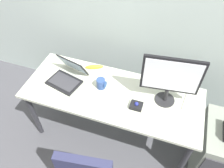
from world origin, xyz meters
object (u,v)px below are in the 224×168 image
(trackball_mouse, at_px, (136,105))
(paper_notepad, at_px, (192,104))
(keyboard, at_px, (105,101))
(coffee_mug, at_px, (101,84))
(file_cabinet, at_px, (220,150))
(banana, at_px, (94,67))
(laptop, at_px, (67,76))
(monitor_main, at_px, (171,78))

(trackball_mouse, bearing_deg, paper_notepad, 22.13)
(keyboard, height_order, paper_notepad, keyboard)
(coffee_mug, relative_size, paper_notepad, 0.51)
(file_cabinet, bearing_deg, banana, 167.71)
(laptop, distance_m, banana, 0.31)
(monitor_main, xyz_separation_m, laptop, (-0.96, -0.05, -0.24))
(keyboard, bearing_deg, trackball_mouse, 6.89)
(monitor_main, relative_size, banana, 2.64)
(laptop, relative_size, trackball_mouse, 3.48)
(paper_notepad, bearing_deg, file_cabinet, -21.34)
(laptop, bearing_deg, trackball_mouse, -8.73)
(file_cabinet, xyz_separation_m, paper_notepad, (-0.37, 0.14, 0.39))
(keyboard, xyz_separation_m, coffee_mug, (-0.09, 0.16, 0.04))
(monitor_main, relative_size, keyboard, 1.20)
(keyboard, relative_size, paper_notepad, 2.01)
(keyboard, xyz_separation_m, banana, (-0.26, 0.38, 0.01))
(trackball_mouse, bearing_deg, keyboard, -173.11)
(coffee_mug, height_order, paper_notepad, coffee_mug)
(laptop, relative_size, banana, 2.02)
(keyboard, height_order, banana, banana)
(laptop, bearing_deg, keyboard, -18.27)
(file_cabinet, relative_size, laptop, 1.68)
(file_cabinet, bearing_deg, keyboard, -175.79)
(file_cabinet, xyz_separation_m, monitor_main, (-0.61, 0.11, 0.68))
(file_cabinet, relative_size, monitor_main, 1.28)
(paper_notepad, bearing_deg, trackball_mouse, -157.87)
(laptop, distance_m, paper_notepad, 1.21)
(laptop, xyz_separation_m, coffee_mug, (0.35, 0.01, 0.00))
(monitor_main, bearing_deg, trackball_mouse, -144.97)
(file_cabinet, distance_m, paper_notepad, 0.56)
(monitor_main, height_order, paper_notepad, monitor_main)
(file_cabinet, height_order, trackball_mouse, trackball_mouse)
(keyboard, height_order, trackball_mouse, trackball_mouse)
(keyboard, relative_size, coffee_mug, 3.98)
(laptop, height_order, paper_notepad, laptop)
(laptop, bearing_deg, coffee_mug, 1.66)
(keyboard, distance_m, coffee_mug, 0.19)
(keyboard, bearing_deg, laptop, 161.73)
(file_cabinet, height_order, paper_notepad, paper_notepad)
(banana, bearing_deg, monitor_main, -13.90)
(file_cabinet, xyz_separation_m, laptop, (-1.57, 0.06, 0.44))
(laptop, distance_m, coffee_mug, 0.35)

